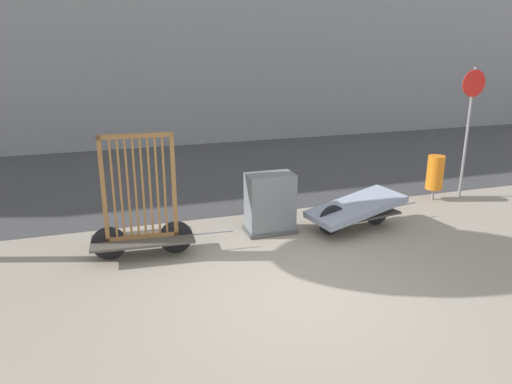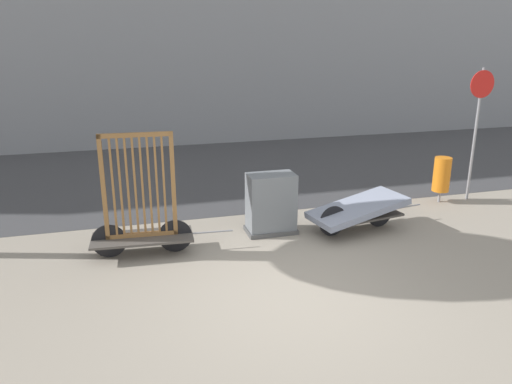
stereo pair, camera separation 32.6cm
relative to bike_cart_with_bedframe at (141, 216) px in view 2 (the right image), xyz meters
The scene contains 7 objects.
ground_plane 2.92m from the bike_cart_with_bedframe, 45.56° to the right, with size 60.00×60.00×0.00m, color gray.
road_strip 5.48m from the bike_cart_with_bedframe, 68.60° to the left, with size 56.00×7.24×0.01m.
bike_cart_with_bedframe is the anchor object (origin of this frame).
bike_cart_with_mattress 3.99m from the bike_cart_with_bedframe, ahead, with size 2.49×1.19×0.66m.
utility_cabinet 2.42m from the bike_cart_with_bedframe, ahead, with size 0.94×0.57×1.14m.
trash_bin 6.64m from the bike_cart_with_bedframe, ahead, with size 0.37×0.37×1.02m.
sign_post 7.46m from the bike_cart_with_bedframe, ahead, with size 0.58×0.06×2.92m.
Camera 2 is at (-2.24, -6.00, 3.56)m, focal length 35.00 mm.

